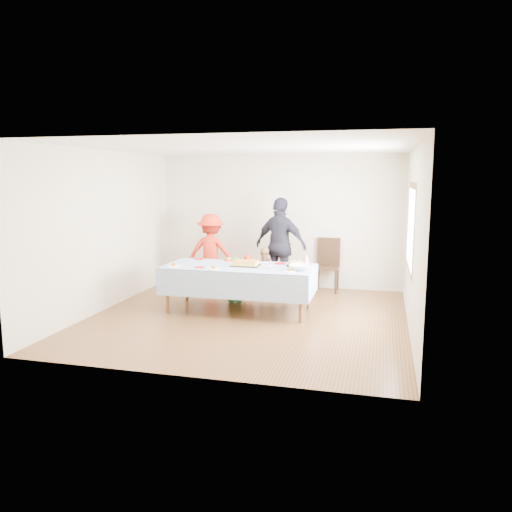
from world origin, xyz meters
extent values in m
plane|color=#4A2F15|center=(0.00, 0.00, 0.00)|extent=(5.00, 5.00, 0.00)
cube|color=beige|center=(0.00, 2.50, 1.35)|extent=(5.00, 0.04, 2.70)
cube|color=beige|center=(0.00, -2.50, 1.35)|extent=(5.00, 0.04, 2.70)
cube|color=beige|center=(-2.50, 0.00, 1.35)|extent=(0.04, 5.00, 2.70)
cube|color=beige|center=(2.50, 0.00, 1.35)|extent=(0.04, 5.00, 2.70)
cube|color=white|center=(0.00, 0.00, 2.70)|extent=(5.00, 5.00, 0.04)
cube|color=#472B16|center=(2.47, 0.20, 1.50)|extent=(0.03, 1.75, 1.35)
cylinder|color=brown|center=(-1.36, -0.08, 0.36)|extent=(0.06, 0.06, 0.73)
cylinder|color=brown|center=(0.88, -0.08, 0.36)|extent=(0.06, 0.06, 0.73)
cylinder|color=brown|center=(-1.36, 0.76, 0.36)|extent=(0.06, 0.06, 0.73)
cylinder|color=brown|center=(0.88, 0.76, 0.36)|extent=(0.06, 0.06, 0.73)
cube|color=brown|center=(-0.24, 0.34, 0.75)|extent=(2.40, 1.00, 0.04)
cube|color=silver|center=(-0.24, 0.34, 0.78)|extent=(2.50, 1.10, 0.01)
cube|color=black|center=(-0.13, 0.38, 0.79)|extent=(0.46, 0.36, 0.01)
cube|color=#FDDE60|center=(-0.13, 0.38, 0.82)|extent=(0.39, 0.29, 0.06)
cube|color=#9D5424|center=(-0.13, 0.38, 0.86)|extent=(0.39, 0.29, 0.01)
cylinder|color=black|center=(0.69, 0.55, 0.79)|extent=(0.31, 0.31, 0.02)
sphere|color=tan|center=(0.77, 0.55, 0.84)|extent=(0.08, 0.08, 0.08)
sphere|color=tan|center=(0.73, 0.62, 0.84)|extent=(0.08, 0.08, 0.08)
sphere|color=tan|center=(0.65, 0.62, 0.84)|extent=(0.08, 0.08, 0.08)
sphere|color=tan|center=(0.60, 0.55, 0.84)|extent=(0.08, 0.08, 0.08)
sphere|color=tan|center=(0.65, 0.47, 0.84)|extent=(0.08, 0.08, 0.08)
sphere|color=tan|center=(0.73, 0.47, 0.84)|extent=(0.08, 0.08, 0.08)
sphere|color=tan|center=(0.69, 0.55, 0.84)|extent=(0.08, 0.08, 0.08)
imported|color=silver|center=(0.81, 0.22, 0.82)|extent=(0.36, 0.36, 0.09)
cone|color=white|center=(0.84, 0.74, 0.88)|extent=(0.11, 0.11, 0.19)
cylinder|color=red|center=(-1.12, 0.80, 0.79)|extent=(0.17, 0.17, 0.01)
cylinder|color=red|center=(-0.56, 0.80, 0.79)|extent=(0.19, 0.19, 0.01)
cylinder|color=red|center=(-0.10, 0.74, 0.79)|extent=(0.20, 0.20, 0.01)
cylinder|color=red|center=(0.40, 0.71, 0.79)|extent=(0.19, 0.19, 0.01)
cylinder|color=red|center=(-0.82, 0.02, 0.79)|extent=(0.17, 0.17, 0.01)
cylinder|color=white|center=(-1.27, 0.02, 0.79)|extent=(0.22, 0.22, 0.01)
cylinder|color=white|center=(-0.54, -0.07, 0.79)|extent=(0.20, 0.20, 0.01)
cylinder|color=white|center=(0.67, 0.03, 0.79)|extent=(0.20, 0.20, 0.01)
cylinder|color=black|center=(0.85, 2.01, 0.23)|extent=(0.04, 0.04, 0.46)
cylinder|color=black|center=(1.23, 2.01, 0.23)|extent=(0.04, 0.04, 0.46)
cylinder|color=black|center=(0.85, 2.39, 0.23)|extent=(0.04, 0.04, 0.46)
cylinder|color=black|center=(1.23, 2.39, 0.23)|extent=(0.04, 0.04, 0.46)
cube|color=black|center=(1.04, 2.20, 0.49)|extent=(0.45, 0.45, 0.05)
cube|color=black|center=(1.04, 2.41, 0.78)|extent=(0.45, 0.04, 0.54)
imported|color=red|center=(-0.30, 1.15, 0.43)|extent=(0.35, 0.28, 0.85)
imported|color=#26732D|center=(-0.47, 0.90, 0.42)|extent=(0.44, 0.31, 0.84)
imported|color=tan|center=(-0.12, 1.60, 0.46)|extent=(0.55, 0.50, 0.92)
imported|color=red|center=(-1.23, 1.77, 0.77)|extent=(1.02, 0.62, 1.53)
imported|color=#252431|center=(0.17, 1.83, 0.93)|extent=(1.18, 0.79, 1.87)
camera|label=1|loc=(2.06, -7.53, 2.25)|focal=35.00mm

